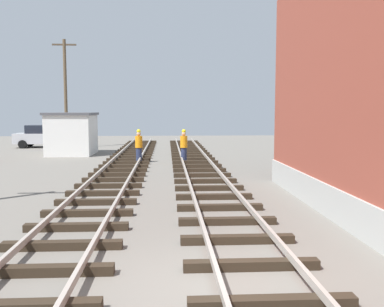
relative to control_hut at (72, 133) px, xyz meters
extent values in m
plane|color=slate|center=(7.06, -22.10, -1.39)|extent=(85.79, 85.79, 0.00)
cube|color=#2D2319|center=(7.80, -22.88, -1.30)|extent=(2.50, 0.24, 0.18)
cube|color=#2D2319|center=(7.80, -21.31, -1.30)|extent=(2.50, 0.24, 0.18)
cube|color=#2D2319|center=(7.80, -19.74, -1.30)|extent=(2.50, 0.24, 0.18)
cube|color=#2D2319|center=(7.80, -18.17, -1.30)|extent=(2.50, 0.24, 0.18)
cube|color=#2D2319|center=(7.80, -16.60, -1.30)|extent=(2.50, 0.24, 0.18)
cube|color=#2D2319|center=(7.80, -15.03, -1.30)|extent=(2.50, 0.24, 0.18)
cube|color=#2D2319|center=(7.80, -13.46, -1.30)|extent=(2.50, 0.24, 0.18)
cube|color=#2D2319|center=(7.80, -11.88, -1.30)|extent=(2.50, 0.24, 0.18)
cube|color=#2D2319|center=(7.80, -10.31, -1.30)|extent=(2.50, 0.24, 0.18)
cube|color=#2D2319|center=(7.80, -8.74, -1.30)|extent=(2.50, 0.24, 0.18)
cube|color=#2D2319|center=(7.80, -7.17, -1.30)|extent=(2.50, 0.24, 0.18)
cube|color=#2D2319|center=(7.80, -5.60, -1.30)|extent=(2.50, 0.24, 0.18)
cube|color=#2D2319|center=(7.80, -4.03, -1.30)|extent=(2.50, 0.24, 0.18)
cube|color=#2D2319|center=(7.80, -2.46, -1.30)|extent=(2.50, 0.24, 0.18)
cube|color=#2D2319|center=(7.80, -0.89, -1.30)|extent=(2.50, 0.24, 0.18)
cube|color=#2D2319|center=(7.80, 0.69, -1.30)|extent=(2.50, 0.24, 0.18)
cube|color=#2D2319|center=(7.80, 2.26, -1.30)|extent=(2.50, 0.24, 0.18)
cube|color=#2D2319|center=(7.80, 3.83, -1.30)|extent=(2.50, 0.24, 0.18)
cube|color=#2D2319|center=(7.80, 5.40, -1.30)|extent=(2.50, 0.24, 0.18)
cube|color=#2D2319|center=(7.80, 6.97, -1.30)|extent=(2.50, 0.24, 0.18)
cube|color=#2D2319|center=(7.80, 8.54, -1.30)|extent=(2.50, 0.24, 0.18)
cube|color=#2D2319|center=(7.80, 10.11, -1.30)|extent=(2.50, 0.24, 0.18)
cube|color=#9E9389|center=(7.08, -22.10, -1.14)|extent=(0.08, 65.99, 0.14)
cube|color=#9E9389|center=(8.52, -22.10, -1.14)|extent=(0.08, 65.99, 0.14)
cube|color=#2D2319|center=(4.06, -21.38, -1.30)|extent=(2.50, 0.24, 0.18)
cube|color=#2D2319|center=(4.06, -19.95, -1.30)|extent=(2.50, 0.24, 0.18)
cube|color=#2D2319|center=(4.06, -18.51, -1.30)|extent=(2.50, 0.24, 0.18)
cube|color=#2D2319|center=(4.06, -17.08, -1.30)|extent=(2.50, 0.24, 0.18)
cube|color=#2D2319|center=(4.06, -15.64, -1.30)|extent=(2.50, 0.24, 0.18)
cube|color=#2D2319|center=(4.06, -14.21, -1.30)|extent=(2.50, 0.24, 0.18)
cube|color=#2D2319|center=(4.06, -12.77, -1.30)|extent=(2.50, 0.24, 0.18)
cube|color=#2D2319|center=(4.06, -11.34, -1.30)|extent=(2.50, 0.24, 0.18)
cube|color=#2D2319|center=(4.06, -9.90, -1.30)|extent=(2.50, 0.24, 0.18)
cube|color=#2D2319|center=(4.06, -8.47, -1.30)|extent=(2.50, 0.24, 0.18)
cube|color=#2D2319|center=(4.06, -7.03, -1.30)|extent=(2.50, 0.24, 0.18)
cube|color=#2D2319|center=(4.06, -5.60, -1.30)|extent=(2.50, 0.24, 0.18)
cube|color=#2D2319|center=(4.06, -4.17, -1.30)|extent=(2.50, 0.24, 0.18)
cube|color=#2D2319|center=(4.06, -2.73, -1.30)|extent=(2.50, 0.24, 0.18)
cube|color=#2D2319|center=(4.06, -1.30, -1.30)|extent=(2.50, 0.24, 0.18)
cube|color=#2D2319|center=(4.06, 0.14, -1.30)|extent=(2.50, 0.24, 0.18)
cube|color=#2D2319|center=(4.06, 1.57, -1.30)|extent=(2.50, 0.24, 0.18)
cube|color=#2D2319|center=(4.06, 3.01, -1.30)|extent=(2.50, 0.24, 0.18)
cube|color=#2D2319|center=(4.06, 4.44, -1.30)|extent=(2.50, 0.24, 0.18)
cube|color=#2D2319|center=(4.06, 5.88, -1.30)|extent=(2.50, 0.24, 0.18)
cube|color=#2D2319|center=(4.06, 7.31, -1.30)|extent=(2.50, 0.24, 0.18)
cube|color=#2D2319|center=(4.06, 8.75, -1.30)|extent=(2.50, 0.24, 0.18)
cube|color=#2D2319|center=(4.06, 10.18, -1.30)|extent=(2.50, 0.24, 0.18)
cube|color=#9E9389|center=(4.78, -22.10, -1.14)|extent=(0.08, 65.99, 0.14)
cube|color=silver|center=(0.01, 0.00, -0.09)|extent=(2.80, 3.60, 2.60)
cube|color=#4C4C51|center=(0.01, 0.00, 1.29)|extent=(3.00, 3.80, 0.16)
cube|color=brown|center=(-1.41, 0.00, -0.39)|extent=(0.06, 0.90, 2.00)
cube|color=#B7B7BC|center=(-3.47, 5.61, -0.67)|extent=(4.20, 1.80, 0.80)
cube|color=#1E232D|center=(-3.47, 5.61, 0.05)|extent=(2.31, 1.66, 0.64)
cylinder|color=black|center=(-2.16, 6.51, -1.07)|extent=(0.64, 0.24, 0.64)
cylinder|color=black|center=(-2.16, 4.71, -1.07)|extent=(0.64, 0.24, 0.64)
cylinder|color=black|center=(-4.77, 6.51, -1.07)|extent=(0.64, 0.24, 0.64)
cylinder|color=black|center=(-4.77, 4.71, -1.07)|extent=(0.64, 0.24, 0.64)
cylinder|color=brown|center=(-1.44, 4.81, 2.73)|extent=(0.24, 0.24, 8.24)
cube|color=#4C3D2D|center=(-1.44, 4.81, 6.45)|extent=(1.80, 0.12, 0.12)
cylinder|color=#262D4C|center=(7.20, -5.05, -0.96)|extent=(0.32, 0.32, 0.85)
cylinder|color=orange|center=(7.20, -5.05, -0.21)|extent=(0.40, 0.40, 0.65)
sphere|color=tan|center=(7.20, -5.05, 0.23)|extent=(0.24, 0.24, 0.24)
sphere|color=yellow|center=(7.20, -5.05, 0.37)|extent=(0.22, 0.22, 0.22)
cylinder|color=#262D4C|center=(4.71, -4.96, -0.96)|extent=(0.32, 0.32, 0.85)
cylinder|color=orange|center=(4.71, -4.96, -0.21)|extent=(0.40, 0.40, 0.65)
sphere|color=tan|center=(4.71, -4.96, 0.23)|extent=(0.24, 0.24, 0.24)
sphere|color=yellow|center=(4.71, -4.96, 0.37)|extent=(0.22, 0.22, 0.22)
camera|label=1|loc=(6.27, -28.89, 1.52)|focal=40.41mm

